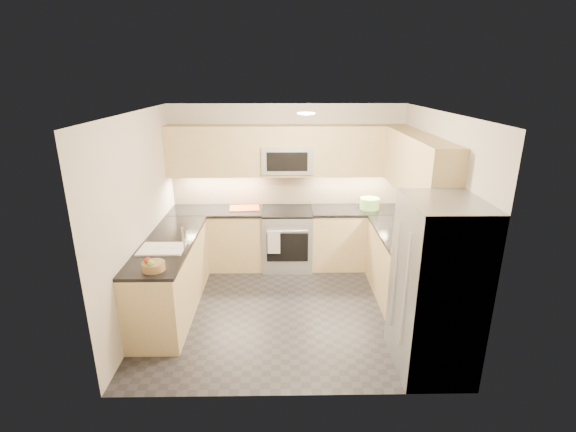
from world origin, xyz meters
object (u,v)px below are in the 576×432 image
(refrigerator, at_px, (436,287))
(cutting_board, at_px, (245,208))
(utensil_bowl, at_px, (370,203))
(gas_range, at_px, (287,239))
(fruit_basket, at_px, (154,266))
(microwave, at_px, (287,159))

(refrigerator, bearing_deg, cutting_board, 130.19)
(utensil_bowl, bearing_deg, gas_range, -178.65)
(gas_range, height_order, fruit_basket, fruit_basket)
(refrigerator, distance_m, fruit_basket, 2.91)
(cutting_board, bearing_deg, utensil_bowl, -1.23)
(gas_range, relative_size, utensil_bowl, 3.06)
(cutting_board, xyz_separation_m, fruit_basket, (-0.78, -2.14, 0.04))
(refrigerator, relative_size, utensil_bowl, 6.05)
(refrigerator, bearing_deg, microwave, 119.62)
(microwave, height_order, refrigerator, microwave)
(microwave, xyz_separation_m, fruit_basket, (-1.44, -2.20, -0.72))
(microwave, relative_size, fruit_basket, 3.16)
(gas_range, height_order, utensil_bowl, utensil_bowl)
(microwave, xyz_separation_m, cutting_board, (-0.66, -0.05, -0.75))
(refrigerator, relative_size, fruit_basket, 7.49)
(microwave, relative_size, cutting_board, 1.68)
(microwave, distance_m, refrigerator, 3.04)
(fruit_basket, bearing_deg, utensil_bowl, 37.78)
(cutting_board, distance_m, fruit_basket, 2.28)
(microwave, xyz_separation_m, refrigerator, (1.45, -2.55, -0.80))
(utensil_bowl, xyz_separation_m, fruit_basket, (-2.71, -2.10, -0.04))
(cutting_board, bearing_deg, gas_range, -6.18)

